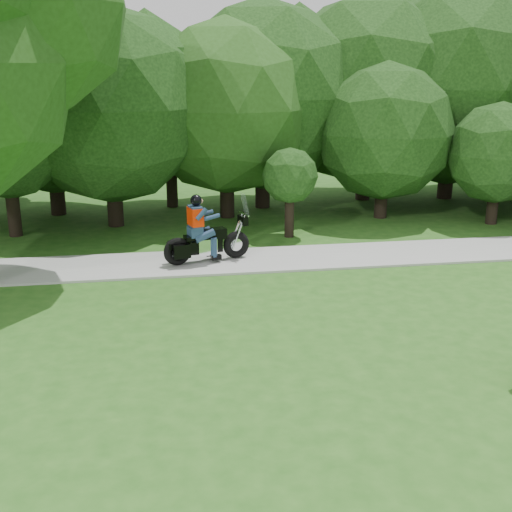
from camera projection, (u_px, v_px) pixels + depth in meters
name	position (u px, v px, depth m)	size (l,w,h in m)	color
walkway	(375.00, 254.00, 17.42)	(60.00, 2.20, 0.06)	#9F9F9A
tree_line	(349.00, 103.00, 22.69)	(39.77, 11.44, 7.87)	black
touring_motorcycle	(202.00, 238.00, 16.44)	(2.32, 1.12, 1.79)	black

